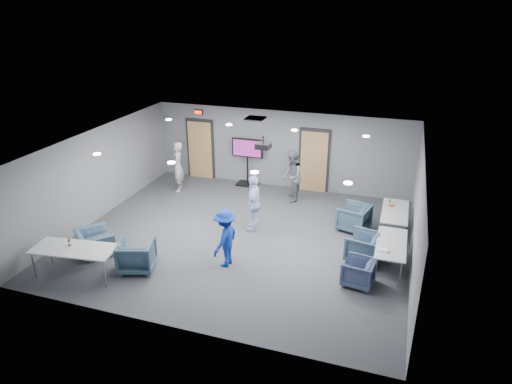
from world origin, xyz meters
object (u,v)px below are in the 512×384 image
(chair_right_a, at_px, (354,217))
(tv_stand, at_px, (247,159))
(person_c, at_px, (254,203))
(chair_right_c, at_px, (358,272))
(chair_right_b, at_px, (364,247))
(table_right_b, at_px, (391,245))
(table_right_a, at_px, (395,212))
(table_front_left, at_px, (74,250))
(chair_front_b, at_px, (95,243))
(chair_front_a, at_px, (137,255))
(person_a, at_px, (178,167))
(bottle_right, at_px, (389,203))
(bottle_front, at_px, (69,242))
(person_d, at_px, (225,238))
(projector, at_px, (263,146))
(person_b, at_px, (292,177))

(chair_right_a, relative_size, tv_stand, 0.49)
(person_c, distance_m, chair_right_c, 3.70)
(chair_right_b, distance_m, table_right_b, 0.75)
(table_right_a, height_order, table_front_left, same)
(chair_front_b, bearing_deg, chair_front_a, -154.46)
(person_a, xyz_separation_m, chair_right_a, (6.10, -1.07, -0.48))
(bottle_right, bearing_deg, bottle_front, -146.37)
(chair_right_c, bearing_deg, table_right_b, 152.13)
(person_c, bearing_deg, bottle_front, -53.28)
(person_d, height_order, bottle_right, person_d)
(person_d, xyz_separation_m, projector, (0.21, 2.41, 1.66))
(person_d, bearing_deg, table_right_a, 133.93)
(chair_front_a, bearing_deg, chair_right_c, 172.81)
(chair_front_b, xyz_separation_m, table_right_b, (7.30, 1.59, 0.37))
(table_right_b, relative_size, bottle_right, 6.95)
(chair_right_b, bearing_deg, chair_front_a, -56.33)
(person_b, height_order, table_right_a, person_b)
(person_d, height_order, chair_right_a, person_d)
(tv_stand, bearing_deg, chair_right_c, -48.48)
(projector, bearing_deg, chair_front_b, -136.23)
(person_d, distance_m, tv_stand, 5.35)
(chair_right_b, height_order, table_right_a, chair_right_b)
(table_right_b, bearing_deg, person_b, 45.09)
(chair_front_a, bearing_deg, table_front_left, 10.50)
(chair_right_a, bearing_deg, table_right_b, 45.64)
(person_a, bearing_deg, table_right_b, 47.79)
(table_right_a, xyz_separation_m, bottle_front, (-7.24, -4.43, 0.14))
(person_d, distance_m, chair_front_a, 2.19)
(person_c, distance_m, projector, 1.63)
(chair_front_b, relative_size, table_front_left, 0.46)
(person_d, bearing_deg, person_a, -133.40)
(person_b, relative_size, chair_right_a, 2.03)
(person_d, distance_m, bottle_front, 3.68)
(chair_front_a, distance_m, bottle_front, 1.58)
(person_a, distance_m, chair_front_b, 4.55)
(person_b, distance_m, chair_right_a, 2.67)
(person_c, xyz_separation_m, chair_front_b, (-3.50, -2.56, -0.52))
(person_d, relative_size, table_right_b, 0.89)
(table_right_a, bearing_deg, chair_right_b, 158.80)
(person_d, relative_size, projector, 3.62)
(person_c, distance_m, table_right_a, 3.92)
(person_a, relative_size, person_c, 1.04)
(person_b, bearing_deg, tv_stand, -131.44)
(person_a, xyz_separation_m, chair_front_b, (-0.10, -4.52, -0.55))
(chair_front_b, relative_size, table_right_b, 0.57)
(person_d, relative_size, chair_right_b, 1.81)
(person_a, xyz_separation_m, person_d, (3.33, -3.97, -0.12))
(tv_stand, bearing_deg, table_front_left, -106.25)
(chair_right_a, bearing_deg, person_c, -56.97)
(person_c, distance_m, chair_right_b, 3.27)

